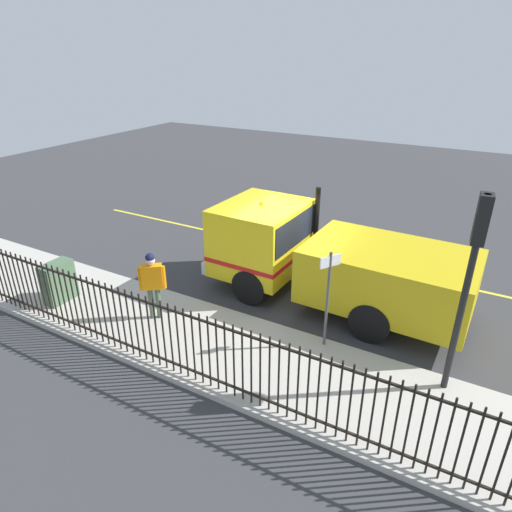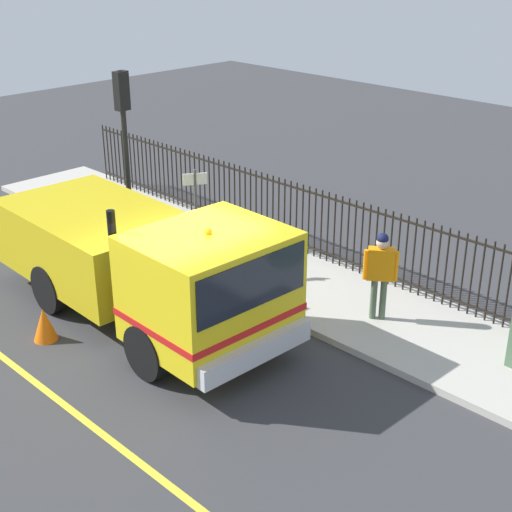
{
  "view_description": "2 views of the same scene",
  "coord_description": "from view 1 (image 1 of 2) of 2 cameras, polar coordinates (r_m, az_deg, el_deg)",
  "views": [
    {
      "loc": [
        9.87,
        4.52,
        6.09
      ],
      "look_at": [
        1.15,
        -0.37,
        1.38
      ],
      "focal_mm": 31.15,
      "sensor_mm": 36.0,
      "label": 1
    },
    {
      "loc": [
        -7.11,
        -9.03,
        6.75
      ],
      "look_at": [
        1.13,
        -0.83,
        1.62
      ],
      "focal_mm": 51.6,
      "sensor_mm": 36.0,
      "label": 2
    }
  ],
  "objects": [
    {
      "name": "street_sign",
      "position": [
        9.39,
        9.26,
        -4.17
      ],
      "size": [
        0.44,
        0.29,
        2.24
      ],
      "color": "#4C4C4C",
      "rests_on": "sidewalk_slab"
    },
    {
      "name": "work_truck",
      "position": [
        11.48,
        7.89,
        0.26
      ],
      "size": [
        2.64,
        6.72,
        2.7
      ],
      "rotation": [
        0.0,
        0.0,
        3.11
      ],
      "color": "yellow",
      "rests_on": "ground"
    },
    {
      "name": "worker_standing",
      "position": [
        10.67,
        -13.18,
        -2.92
      ],
      "size": [
        0.46,
        0.53,
        1.71
      ],
      "rotation": [
        0.0,
        0.0,
        2.21
      ],
      "color": "orange",
      "rests_on": "sidewalk_slab"
    },
    {
      "name": "ground_plane",
      "position": [
        12.45,
        4.1,
        -4.16
      ],
      "size": [
        44.78,
        44.78,
        0.0
      ],
      "primitive_type": "plane",
      "color": "#38383A",
      "rests_on": "ground"
    },
    {
      "name": "traffic_light_near",
      "position": [
        8.29,
        26.11,
        -0.25
      ],
      "size": [
        0.32,
        0.24,
        3.88
      ],
      "rotation": [
        0.0,
        0.0,
        3.25
      ],
      "color": "black",
      "rests_on": "sidewalk_slab"
    },
    {
      "name": "sidewalk_slab",
      "position": [
        10.02,
        -4.12,
        -11.82
      ],
      "size": [
        2.75,
        20.35,
        0.13
      ],
      "primitive_type": "cube",
      "color": "#B7B2A8",
      "rests_on": "ground"
    },
    {
      "name": "utility_cabinet",
      "position": [
        12.44,
        -24.03,
        -3.04
      ],
      "size": [
        0.81,
        0.41,
        1.06
      ],
      "primitive_type": "cube",
      "color": "#4C6B4C",
      "rests_on": "sidewalk_slab"
    },
    {
      "name": "iron_fence",
      "position": [
        8.76,
        -8.54,
        -11.21
      ],
      "size": [
        0.04,
        17.34,
        1.59
      ],
      "color": "black",
      "rests_on": "sidewalk_slab"
    },
    {
      "name": "lane_marking",
      "position": [
        14.48,
        8.31,
        0.06
      ],
      "size": [
        0.12,
        18.32,
        0.01
      ],
      "primitive_type": "cube",
      "color": "yellow",
      "rests_on": "ground"
    },
    {
      "name": "traffic_cone",
      "position": [
        13.13,
        14.37,
        -1.76
      ],
      "size": [
        0.44,
        0.44,
        0.62
      ],
      "primitive_type": "cone",
      "color": "orange",
      "rests_on": "ground"
    }
  ]
}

